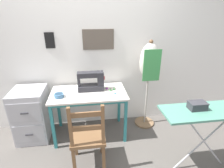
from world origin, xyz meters
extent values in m
plane|color=#5B5651|center=(0.00, 0.00, 0.00)|extent=(14.00, 14.00, 0.00)
cube|color=silver|center=(0.00, 0.66, 1.27)|extent=(10.00, 0.05, 2.55)
cube|color=brown|center=(0.18, 0.63, 1.40)|extent=(0.46, 0.02, 0.29)
cube|color=black|center=(-0.50, 0.63, 1.40)|extent=(0.13, 0.01, 0.22)
cube|color=silver|center=(0.00, 0.30, 0.70)|extent=(1.07, 0.60, 0.02)
cube|color=teal|center=(0.00, 0.04, 0.67)|extent=(0.99, 0.03, 0.04)
cube|color=teal|center=(-0.50, 0.04, 0.35)|extent=(0.04, 0.04, 0.69)
cube|color=teal|center=(0.50, 0.04, 0.35)|extent=(0.04, 0.04, 0.69)
cube|color=teal|center=(-0.50, 0.56, 0.35)|extent=(0.04, 0.04, 0.69)
cube|color=teal|center=(0.50, 0.56, 0.35)|extent=(0.04, 0.04, 0.69)
cube|color=#28282D|center=(0.04, 0.37, 0.76)|extent=(0.37, 0.17, 0.08)
cube|color=#28282D|center=(0.18, 0.37, 0.90)|extent=(0.09, 0.14, 0.20)
cube|color=#28282D|center=(0.02, 0.37, 0.96)|extent=(0.33, 0.12, 0.07)
cube|color=#28282D|center=(-0.13, 0.37, 0.86)|extent=(0.04, 0.09, 0.13)
cylinder|color=#B22D2D|center=(0.23, 0.37, 0.90)|extent=(0.02, 0.06, 0.06)
cylinder|color=#99999E|center=(0.18, 0.37, 1.01)|extent=(0.01, 0.01, 0.02)
cylinder|color=teal|center=(-0.39, 0.20, 0.74)|extent=(0.13, 0.13, 0.05)
cylinder|color=#243D54|center=(-0.39, 0.20, 0.77)|extent=(0.10, 0.10, 0.01)
cube|color=silver|center=(0.43, 0.22, 0.72)|extent=(0.09, 0.06, 0.00)
cube|color=silver|center=(0.43, 0.21, 0.72)|extent=(0.09, 0.03, 0.00)
torus|color=#2870B7|center=(0.37, 0.19, 0.72)|extent=(0.03, 0.03, 0.01)
torus|color=#2870B7|center=(0.37, 0.19, 0.72)|extent=(0.03, 0.03, 0.01)
cylinder|color=purple|center=(0.27, 0.37, 0.74)|extent=(0.03, 0.03, 0.04)
cylinder|color=beige|center=(0.27, 0.37, 0.75)|extent=(0.04, 0.04, 0.00)
cylinder|color=beige|center=(0.27, 0.37, 0.72)|extent=(0.04, 0.04, 0.00)
cylinder|color=green|center=(0.32, 0.30, 0.73)|extent=(0.03, 0.03, 0.03)
cylinder|color=beige|center=(0.32, 0.30, 0.75)|extent=(0.04, 0.04, 0.00)
cylinder|color=beige|center=(0.32, 0.30, 0.72)|extent=(0.04, 0.04, 0.00)
cylinder|color=green|center=(0.37, 0.32, 0.73)|extent=(0.03, 0.03, 0.03)
cylinder|color=beige|center=(0.37, 0.32, 0.75)|extent=(0.03, 0.03, 0.00)
cylinder|color=beige|center=(0.37, 0.32, 0.72)|extent=(0.03, 0.03, 0.00)
cube|color=brown|center=(-0.03, -0.29, 0.42)|extent=(0.40, 0.38, 0.04)
cube|color=brown|center=(-0.20, -0.13, 0.20)|extent=(0.04, 0.04, 0.40)
cube|color=brown|center=(0.14, -0.13, 0.20)|extent=(0.04, 0.04, 0.40)
cube|color=brown|center=(-0.20, -0.45, 0.20)|extent=(0.04, 0.04, 0.40)
cube|color=brown|center=(0.14, -0.45, 0.20)|extent=(0.04, 0.04, 0.40)
cube|color=brown|center=(-0.20, -0.45, 0.68)|extent=(0.04, 0.04, 0.48)
cube|color=brown|center=(0.14, -0.45, 0.68)|extent=(0.04, 0.04, 0.48)
cube|color=brown|center=(-0.03, -0.45, 0.82)|extent=(0.34, 0.02, 0.06)
cube|color=brown|center=(-0.03, -0.45, 0.65)|extent=(0.34, 0.02, 0.06)
cube|color=#B7B7BC|center=(-0.84, 0.34, 0.39)|extent=(0.45, 0.47, 0.78)
cube|color=#A8A8AD|center=(-0.84, 0.10, 0.56)|extent=(0.41, 0.01, 0.28)
cube|color=#333338|center=(-0.84, 0.09, 0.56)|extent=(0.10, 0.01, 0.02)
cube|color=#A8A8AD|center=(-0.84, 0.10, 0.22)|extent=(0.41, 0.01, 0.28)
cube|color=#333338|center=(-0.84, 0.09, 0.22)|extent=(0.10, 0.01, 0.02)
cylinder|color=#846647|center=(0.92, 0.43, 0.01)|extent=(0.32, 0.32, 0.03)
cylinder|color=#ADA89E|center=(0.92, 0.43, 0.47)|extent=(0.03, 0.03, 0.87)
ellipsoid|color=beige|center=(0.92, 0.43, 1.10)|extent=(0.30, 0.22, 0.55)
sphere|color=brown|center=(0.92, 0.43, 1.39)|extent=(0.06, 0.06, 0.06)
cube|color=#3D934C|center=(0.92, 0.32, 1.07)|extent=(0.26, 0.01, 0.47)
cube|color=#518E7A|center=(1.30, -0.53, 0.81)|extent=(1.08, 0.36, 0.02)
cylinder|color=#B7B7BC|center=(1.30, -0.53, 0.40)|extent=(0.66, 0.02, 0.81)
cylinder|color=#B7B7BC|center=(1.30, -0.53, 0.40)|extent=(0.66, 0.02, 0.81)
cube|color=#333338|center=(1.15, -0.50, 0.86)|extent=(0.18, 0.12, 0.08)
cube|color=#38383D|center=(1.15, -0.50, 0.90)|extent=(0.19, 0.12, 0.01)
camera|label=1|loc=(0.02, -1.98, 1.80)|focal=28.00mm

